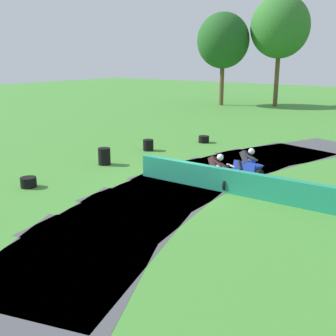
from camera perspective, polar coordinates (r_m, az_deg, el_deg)
ground_plane at (r=17.01m, az=2.19°, el=-2.07°), size 120.00×120.00×0.00m
track_asphalt at (r=16.61m, az=4.47°, el=-2.52°), size 7.75×25.81×0.01m
safety_barrier at (r=14.81m, az=19.58°, el=-3.78°), size 14.58×0.49×0.90m
motorcycle_lead_blue at (r=17.56m, az=10.76°, el=0.37°), size 1.69×0.87×1.42m
motorcycle_chase_white at (r=16.39m, az=6.51°, el=-0.54°), size 1.70×0.91×1.42m
tire_stack_near at (r=25.01m, az=4.91°, el=3.93°), size 0.63×0.63×0.40m
tire_stack_mid_a at (r=22.82m, az=-2.72°, el=3.15°), size 0.57×0.57×0.60m
tire_stack_mid_b at (r=20.02m, az=-8.69°, el=1.59°), size 0.58×0.58×0.80m
tire_stack_far at (r=17.33m, az=-18.51°, el=-1.85°), size 0.62×0.62×0.40m
tree_far_right at (r=44.42m, az=7.53°, el=16.84°), size 5.26×5.26×9.25m
tree_mid_rise at (r=44.43m, az=15.04°, el=18.09°), size 5.75×5.75×10.76m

